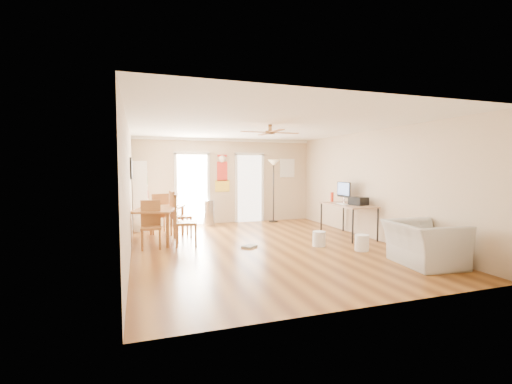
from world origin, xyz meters
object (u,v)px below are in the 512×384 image
object	(u,v)px
dining_chair_right_b	(186,220)
wastebasket_a	(319,239)
dining_chair_far	(159,214)
computer_desk	(348,220)
wastebasket_b	(362,243)
trash_can	(209,213)
printer	(358,201)
dining_table	(159,224)
bookshelf	(140,196)
armchair	(424,244)
dining_chair_right_a	(181,214)
torchiere_lamp	(274,191)
dining_chair_near	(151,225)

from	to	relation	value
dining_chair_right_b	wastebasket_a	size ratio (longest dim) A/B	3.47
dining_chair_far	wastebasket_a	xyz separation A→B (m)	(3.23, -2.67, -0.36)
computer_desk	wastebasket_b	xyz separation A→B (m)	(-0.56, -1.36, -0.24)
trash_can	printer	distance (m)	4.35
dining_table	computer_desk	xyz separation A→B (m)	(4.47, -1.01, 0.02)
trash_can	dining_table	bearing A→B (deg)	-130.75
bookshelf	computer_desk	size ratio (longest dim) A/B	1.25
computer_desk	armchair	xyz separation A→B (m)	(-0.17, -2.61, -0.02)
dining_table	wastebasket_b	world-z (taller)	dining_table
dining_chair_far	trash_can	distance (m)	1.69
dining_chair_right_b	computer_desk	world-z (taller)	dining_chair_right_b
dining_chair_right_a	printer	size ratio (longest dim) A/B	3.00
dining_chair_far	wastebasket_a	size ratio (longest dim) A/B	3.19
dining_table	dining_chair_far	world-z (taller)	dining_chair_far
dining_chair_far	trash_can	size ratio (longest dim) A/B	1.39
torchiere_lamp	wastebasket_a	bearing A→B (deg)	-95.16
dining_chair_right_a	wastebasket_b	size ratio (longest dim) A/B	3.42
dining_table	trash_can	distance (m)	2.34
dining_chair_right_b	dining_table	bearing A→B (deg)	46.18
dining_chair_right_a	dining_chair_near	distance (m)	1.32
wastebasket_a	wastebasket_b	xyz separation A→B (m)	(0.63, -0.65, 0.00)
dining_table	wastebasket_b	size ratio (longest dim) A/B	4.67
dining_chair_right_b	wastebasket_a	distance (m)	2.94
dining_chair_near	printer	size ratio (longest dim) A/B	2.67
bookshelf	wastebasket_a	size ratio (longest dim) A/B	5.81
dining_chair_far	printer	xyz separation A→B (m)	(4.54, -2.21, 0.39)
trash_can	wastebasket_a	size ratio (longest dim) A/B	2.30
wastebasket_a	wastebasket_b	world-z (taller)	wastebasket_b
torchiere_lamp	trash_can	bearing A→B (deg)	-179.46
dining_chair_right_b	wastebasket_b	xyz separation A→B (m)	(3.37, -1.64, -0.40)
dining_chair_right_a	dining_chair_far	distance (m)	0.82
dining_chair_near	wastebasket_a	xyz separation A→B (m)	(3.48, -0.93, -0.34)
dining_table	dining_chair_far	bearing A→B (deg)	86.41
torchiere_lamp	armchair	xyz separation A→B (m)	(0.70, -5.42, -0.60)
dining_chair_right_b	torchiere_lamp	world-z (taller)	torchiere_lamp
printer	wastebasket_b	size ratio (longest dim) A/B	1.14
dining_chair_right_a	armchair	world-z (taller)	dining_chair_right_a
bookshelf	wastebasket_a	bearing A→B (deg)	-25.79
torchiere_lamp	armchair	bearing A→B (deg)	-82.67
dining_chair_far	dining_chair_near	bearing A→B (deg)	71.34
printer	wastebasket_a	distance (m)	1.58
torchiere_lamp	computer_desk	distance (m)	2.99
trash_can	dining_chair_right_a	bearing A→B (deg)	-123.54
dining_table	torchiere_lamp	xyz separation A→B (m)	(3.60, 1.79, 0.59)
bookshelf	wastebasket_b	distance (m)	5.97
dining_chair_right_a	dining_chair_near	size ratio (longest dim) A/B	1.12
dining_table	dining_chair_right_b	world-z (taller)	dining_chair_right_b
dining_chair_right_a	wastebasket_b	world-z (taller)	dining_chair_right_a
dining_chair_near	wastebasket_b	size ratio (longest dim) A/B	3.04
dining_chair_right_a	wastebasket_a	distance (m)	3.42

